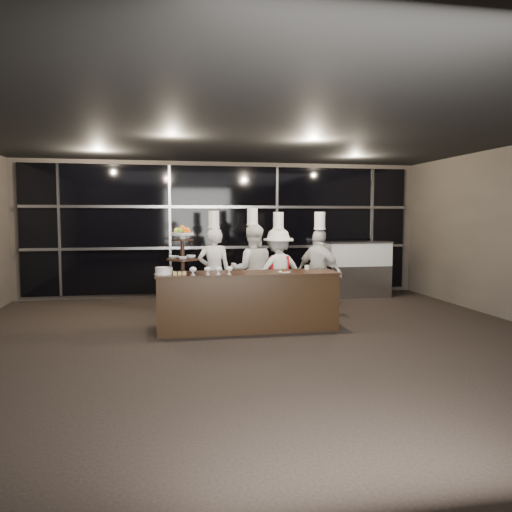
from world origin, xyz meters
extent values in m
plane|color=black|center=(0.00, 0.00, 0.00)|extent=(10.00, 10.00, 0.00)
plane|color=black|center=(0.00, 0.00, 3.00)|extent=(10.00, 10.00, 0.00)
plane|color=#473F38|center=(0.00, 5.00, 1.50)|extent=(9.00, 0.00, 9.00)
cube|color=black|center=(0.00, 4.94, 1.50)|extent=(8.60, 0.04, 2.80)
cube|color=#A5A5AA|center=(0.00, 4.89, 1.10)|extent=(8.60, 0.06, 0.06)
cube|color=#A5A5AA|center=(0.00, 4.89, 2.00)|extent=(8.60, 0.06, 0.06)
cube|color=#A5A5AA|center=(-3.50, 4.91, 1.50)|extent=(0.05, 0.05, 2.80)
cube|color=#A5A5AA|center=(-1.20, 4.91, 1.50)|extent=(0.05, 0.05, 2.80)
cube|color=#A5A5AA|center=(1.20, 4.91, 1.50)|extent=(0.05, 0.05, 2.80)
cube|color=#A5A5AA|center=(3.50, 4.91, 1.50)|extent=(0.05, 0.05, 2.80)
cube|color=black|center=(-0.06, 1.51, 0.45)|extent=(2.80, 0.70, 0.90)
cube|color=black|center=(-0.06, 1.51, 0.91)|extent=(2.84, 0.74, 0.03)
cylinder|color=black|center=(-1.06, 1.51, 0.94)|extent=(0.24, 0.24, 0.03)
cylinder|color=black|center=(-1.06, 1.51, 1.27)|extent=(0.06, 0.06, 0.70)
cylinder|color=black|center=(-1.06, 1.51, 1.14)|extent=(0.48, 0.48, 0.02)
cylinder|color=black|center=(-1.06, 1.51, 1.44)|extent=(0.34, 0.34, 0.02)
cylinder|color=white|center=(-1.06, 1.51, 1.48)|extent=(0.10, 0.10, 0.06)
cylinder|color=white|center=(-1.06, 1.51, 1.53)|extent=(0.34, 0.34, 0.04)
sphere|color=orange|center=(-0.98, 1.51, 1.58)|extent=(0.09, 0.09, 0.09)
sphere|color=#77C332|center=(-1.02, 1.58, 1.58)|extent=(0.09, 0.09, 0.09)
sphere|color=orange|center=(-1.10, 1.58, 1.58)|extent=(0.09, 0.09, 0.09)
sphere|color=yellow|center=(-1.14, 1.51, 1.58)|extent=(0.09, 0.09, 0.09)
sphere|color=#6FA62A|center=(-1.10, 1.44, 1.58)|extent=(0.09, 0.09, 0.09)
sphere|color=orange|center=(-1.02, 1.44, 1.58)|extent=(0.09, 0.09, 0.09)
sphere|color=orange|center=(-1.06, 1.51, 1.62)|extent=(0.09, 0.09, 0.09)
imported|color=white|center=(-1.19, 1.57, 1.17)|extent=(0.16, 0.16, 0.04)
imported|color=white|center=(-0.93, 1.57, 1.18)|extent=(0.15, 0.15, 0.05)
imported|color=white|center=(-1.06, 1.39, 1.17)|extent=(0.16, 0.16, 0.04)
cylinder|color=silver|center=(-0.92, 1.29, 0.93)|extent=(0.07, 0.07, 0.01)
cylinder|color=silver|center=(-0.92, 1.29, 0.96)|extent=(0.02, 0.02, 0.05)
ellipsoid|color=silver|center=(-0.92, 1.29, 1.01)|extent=(0.11, 0.11, 0.08)
ellipsoid|color=#09C81B|center=(-0.92, 1.29, 1.01)|extent=(0.08, 0.08, 0.05)
cylinder|color=silver|center=(-0.70, 1.29, 0.93)|extent=(0.07, 0.07, 0.01)
cylinder|color=silver|center=(-0.70, 1.29, 0.96)|extent=(0.02, 0.02, 0.05)
ellipsoid|color=silver|center=(-0.70, 1.29, 1.01)|extent=(0.11, 0.11, 0.08)
ellipsoid|color=red|center=(-0.70, 1.29, 1.01)|extent=(0.08, 0.08, 0.05)
cylinder|color=silver|center=(-0.54, 1.29, 0.93)|extent=(0.07, 0.07, 0.01)
cylinder|color=silver|center=(-0.54, 1.29, 0.96)|extent=(0.02, 0.02, 0.05)
ellipsoid|color=silver|center=(-0.54, 1.29, 1.01)|extent=(0.11, 0.11, 0.08)
ellipsoid|color=beige|center=(-0.54, 1.29, 1.01)|extent=(0.08, 0.08, 0.05)
cylinder|color=silver|center=(-0.38, 1.29, 0.93)|extent=(0.07, 0.07, 0.01)
cylinder|color=silver|center=(-0.38, 1.29, 0.96)|extent=(0.02, 0.02, 0.05)
ellipsoid|color=silver|center=(-0.38, 1.29, 1.01)|extent=(0.11, 0.11, 0.08)
ellipsoid|color=#481E14|center=(-0.38, 1.29, 1.01)|extent=(0.08, 0.08, 0.05)
cylinder|color=white|center=(-1.35, 1.46, 0.93)|extent=(0.30, 0.30, 0.01)
cylinder|color=white|center=(-1.35, 1.46, 0.98)|extent=(0.26, 0.26, 0.10)
cube|color=#D8BA6A|center=(-1.19, 1.31, 0.95)|extent=(0.06, 0.06, 0.05)
cube|color=#D8BA6A|center=(-1.12, 1.31, 0.95)|extent=(0.06, 0.06, 0.05)
cube|color=#D8BA6A|center=(-1.05, 1.31, 0.95)|extent=(0.06, 0.06, 0.05)
cube|color=#D8BA6A|center=(-1.19, 1.38, 0.95)|extent=(0.06, 0.06, 0.05)
cube|color=#D8BA6A|center=(-1.12, 1.38, 0.95)|extent=(0.06, 0.06, 0.05)
cube|color=#D8BA6A|center=(-1.05, 1.38, 0.95)|extent=(0.06, 0.06, 0.05)
cylinder|color=white|center=(0.52, 1.41, 0.93)|extent=(0.20, 0.20, 0.01)
cylinder|color=#4C2814|center=(0.52, 1.41, 0.95)|extent=(0.08, 0.08, 0.04)
cylinder|color=white|center=(0.99, 1.76, 0.96)|extent=(0.08, 0.08, 0.07)
cube|color=#A5A5AA|center=(2.90, 4.30, 0.35)|extent=(1.40, 0.60, 0.70)
cube|color=silver|center=(2.90, 4.30, 0.95)|extent=(1.40, 0.60, 0.50)
cube|color=#FFC67F|center=(2.90, 4.30, 0.95)|extent=(1.30, 0.50, 0.40)
cube|color=#A5A5AA|center=(2.90, 4.30, 1.22)|extent=(1.42, 0.62, 0.04)
imported|color=silver|center=(-0.46, 2.71, 0.80)|extent=(0.61, 0.42, 1.59)
cylinder|color=white|center=(-0.46, 2.71, 1.74)|extent=(0.19, 0.19, 0.30)
cylinder|color=white|center=(-0.46, 2.71, 1.60)|extent=(0.21, 0.21, 0.03)
imported|color=white|center=(0.24, 2.70, 0.82)|extent=(0.87, 0.72, 1.64)
cylinder|color=white|center=(0.24, 2.70, 1.79)|extent=(0.19, 0.19, 0.30)
cylinder|color=white|center=(0.24, 2.70, 1.65)|extent=(0.21, 0.21, 0.03)
imported|color=white|center=(0.71, 2.68, 0.79)|extent=(1.11, 0.76, 1.57)
cylinder|color=white|center=(0.71, 2.68, 1.72)|extent=(0.19, 0.19, 0.30)
cylinder|color=white|center=(0.71, 2.68, 1.58)|extent=(0.21, 0.21, 0.03)
cube|color=#B50D11|center=(0.71, 2.56, 0.79)|extent=(0.34, 0.03, 0.59)
imported|color=silver|center=(1.36, 2.26, 0.79)|extent=(0.87, 0.96, 1.57)
cylinder|color=white|center=(1.36, 2.26, 1.72)|extent=(0.19, 0.19, 0.30)
cylinder|color=white|center=(1.36, 2.26, 1.58)|extent=(0.21, 0.21, 0.03)
camera|label=1|loc=(-1.36, -6.16, 1.81)|focal=35.00mm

